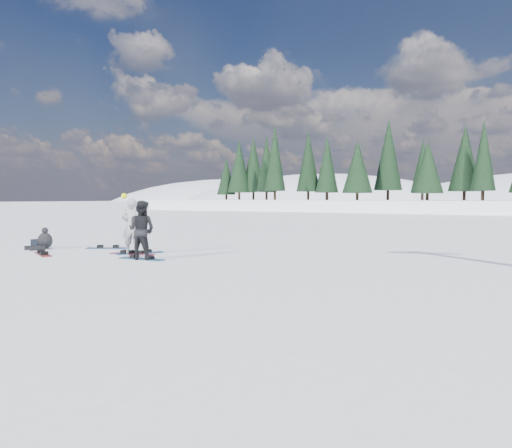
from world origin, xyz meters
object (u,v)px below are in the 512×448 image
(snowboard_loose_b, at_px, (43,254))
(snowboard_loose_a, at_px, (140,253))
(seated_rider, at_px, (44,241))
(gear_bag, at_px, (38,243))
(snowboarder_woman, at_px, (132,226))
(snowboard_loose_c, at_px, (108,248))
(snowboarder_man, at_px, (141,230))

(snowboard_loose_b, distance_m, snowboard_loose_a, 3.02)
(seated_rider, height_order, gear_bag, seated_rider)
(snowboarder_woman, relative_size, snowboard_loose_b, 1.30)
(snowboarder_woman, xyz_separation_m, snowboard_loose_c, (-2.07, 0.88, -0.90))
(gear_bag, relative_size, snowboard_loose_b, 0.30)
(snowboard_loose_b, xyz_separation_m, snowboard_loose_a, (2.38, 1.86, 0.00))
(snowboard_loose_c, relative_size, snowboard_loose_a, 1.00)
(snowboarder_man, height_order, gear_bag, snowboarder_man)
(gear_bag, height_order, snowboard_loose_a, gear_bag)
(snowboarder_man, bearing_deg, gear_bag, -19.34)
(snowboarder_man, bearing_deg, snowboard_loose_a, -56.66)
(snowboard_loose_c, distance_m, snowboard_loose_b, 2.46)
(snowboarder_woman, distance_m, snowboard_loose_c, 2.42)
(seated_rider, relative_size, snowboard_loose_a, 0.66)
(snowboarder_woman, xyz_separation_m, snowboarder_man, (1.22, -0.82, -0.05))
(snowboard_loose_c, xyz_separation_m, snowboard_loose_b, (-0.26, -2.45, 0.00))
(snowboarder_man, relative_size, snowboard_loose_c, 1.15)
(snowboarder_man, height_order, seated_rider, snowboarder_man)
(snowboarder_man, bearing_deg, snowboard_loose_b, -1.23)
(snowboarder_woman, height_order, snowboard_loose_b, snowboarder_woman)
(snowboarder_woman, height_order, snowboard_loose_c, snowboarder_woman)
(snowboarder_man, distance_m, snowboard_loose_b, 3.72)
(snowboarder_man, distance_m, snowboard_loose_a, 1.82)
(gear_bag, xyz_separation_m, snowboard_loose_c, (2.47, 1.07, -0.14))
(snowboarder_woman, relative_size, seated_rider, 1.98)
(seated_rider, bearing_deg, gear_bag, -179.30)
(gear_bag, bearing_deg, snowboarder_man, -6.25)
(snowboarder_man, bearing_deg, snowboarder_woman, -47.03)
(snowboarder_woman, xyz_separation_m, seated_rider, (-3.84, -0.44, -0.62))
(gear_bag, distance_m, snowboard_loose_b, 2.61)
(snowboarder_man, relative_size, gear_bag, 3.83)
(snowboarder_man, relative_size, snowboard_loose_b, 1.15)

